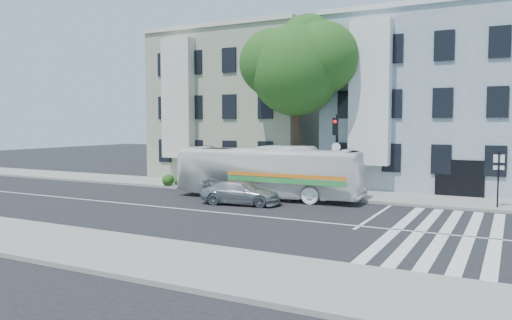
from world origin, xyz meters
The scene contains 11 objects.
ground centered at (0.00, 0.00, 0.00)m, with size 120.00×120.00×0.00m, color black.
sidewalk_far centered at (0.00, 8.00, 0.07)m, with size 80.00×4.00×0.15m, color gray.
sidewalk_near centered at (0.00, -8.00, 0.07)m, with size 80.00×4.00×0.15m, color gray.
building_left centered at (-7.00, 15.00, 5.50)m, with size 12.00×10.00×11.00m, color gray.
building_right centered at (7.00, 15.00, 5.50)m, with size 12.00×10.00×11.00m, color gray.
street_tree centered at (0.06, 8.74, 7.83)m, with size 7.30×5.90×11.10m.
bus centered at (-0.22, 5.15, 1.49)m, with size 10.70×2.50×2.98m, color white.
sedan centered at (-0.59, 2.60, 0.62)m, with size 4.25×1.73×1.23m, color #A7AAAE.
hedge centered at (-3.90, 6.30, 0.50)m, with size 8.50×0.84×0.70m, color #2A5C1E, non-canonical shape.
traffic_signal centered at (3.26, 6.67, 3.06)m, with size 0.50×0.55×4.74m.
far_sign_pole centered at (11.44, 6.83, 1.88)m, with size 0.50×0.18×2.77m.
Camera 1 is at (12.11, -20.04, 4.24)m, focal length 35.00 mm.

